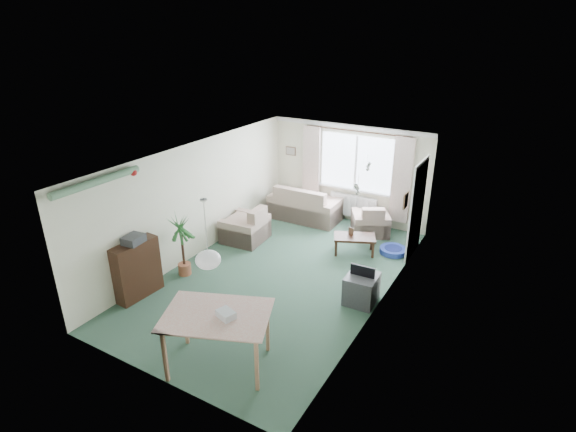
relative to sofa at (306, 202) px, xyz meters
The scene contains 25 objects.
ground 2.92m from the sofa, 72.00° to the right, with size 6.50×6.50×0.00m, color #2F4E3D.
window 1.60m from the sofa, 23.70° to the left, with size 1.80×0.03×1.30m, color white.
curtain_rod 2.17m from the sofa, 20.09° to the left, with size 2.60×0.03×0.03m, color black.
curtain_left 0.92m from the sofa, 98.43° to the left, with size 0.45×0.08×2.00m, color beige.
curtain_right 2.42m from the sofa, ahead, with size 0.45×0.08×2.00m, color beige.
radiator 1.18m from the sofa, 21.92° to the left, with size 1.20×0.10×0.55m, color white.
doorway 2.98m from the sofa, 10.82° to the right, with size 0.03×0.95×2.00m, color black.
pendant_lamp 5.27m from the sofa, 77.78° to the right, with size 0.36×0.36×0.36m, color white.
tinsel_garland 5.47m from the sofa, 101.49° to the right, with size 1.60×1.60×0.12m, color #196626.
bauble_cluster_a 3.38m from the sofa, 40.14° to the right, with size 0.20×0.20×0.20m, color silver.
bauble_cluster_b 4.32m from the sofa, 50.73° to the right, with size 0.20×0.20×0.20m, color silver.
wall_picture_back 1.40m from the sofa, 145.80° to the left, with size 0.28×0.03×0.22m, color brown.
wall_picture_right 3.45m from the sofa, 28.34° to the right, with size 0.03×0.24×0.30m, color brown.
sofa is the anchor object (origin of this frame).
armchair_corner 1.72m from the sofa, ahead, with size 0.82×0.78×0.73m, color beige.
armchair_left 1.89m from the sofa, 108.72° to the right, with size 0.91×0.86×0.82m, color beige.
coffee_table 2.13m from the sofa, 32.82° to the right, with size 0.87×0.48×0.39m, color black.
photo_frame 2.01m from the sofa, 33.47° to the right, with size 0.12×0.02×0.16m, color #503829.
bookshelf 4.72m from the sofa, 101.57° to the right, with size 0.29×0.86×1.06m, color black.
hifi_box 4.76m from the sofa, 101.29° to the right, with size 0.28×0.35×0.14m, color #313135.
houseplant 3.73m from the sofa, 101.72° to the right, with size 0.53×0.53×1.24m, color #1D5428.
dining_table 5.54m from the sofa, 75.02° to the right, with size 1.36×0.91×0.85m, color tan.
gift_box 5.59m from the sofa, 73.42° to the right, with size 0.25×0.18×0.12m, color silver.
tv_cube 3.84m from the sofa, 47.43° to the right, with size 0.52×0.57×0.52m, color #37363B.
pet_bed 2.65m from the sofa, 16.30° to the right, with size 0.57×0.57×0.11m, color navy.
Camera 1 is at (3.94, -6.56, 4.50)m, focal length 28.00 mm.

